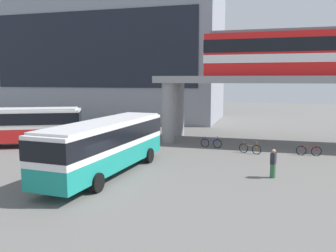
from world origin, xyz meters
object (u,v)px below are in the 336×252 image
Objects in this scene: bicycle_red at (309,151)px; bicycle_blue at (211,143)px; bicycle_brown at (250,149)px; bus_main at (106,141)px; station_building at (112,59)px; bus_secondary at (12,123)px; pedestrian_waiting_near_stop at (273,164)px.

bicycle_blue is (-7.46, 1.13, 0.00)m from bicycle_red.
bus_main is at bearing -134.02° from bicycle_brown.
station_building is at bearing 135.53° from bicycle_brown.
bus_secondary is at bearing -172.76° from bicycle_red.
bus_main is at bearing -168.92° from pedestrian_waiting_near_stop.
bicycle_brown is at bearing -174.61° from bicycle_red.
bicycle_red is 7.36m from pedestrian_waiting_near_stop.
bus_main is 1.01× the size of bus_secondary.
bicycle_red is (12.25, 8.69, -1.63)m from bus_main.
bicycle_brown is 0.96× the size of bicycle_blue.
bicycle_brown is 6.61m from pedestrian_waiting_near_stop.
bicycle_blue is 1.07× the size of pedestrian_waiting_near_stop.
bus_main is 11.64m from bicycle_brown.
pedestrian_waiting_near_stop is at bearing -10.48° from bus_secondary.
bicycle_red is 1.07× the size of pedestrian_waiting_near_stop.
bicycle_red is at bearing -8.63° from bicycle_blue.
station_building reaches higher than bicycle_brown.
bus_main is 9.78m from pedestrian_waiting_near_stop.
bicycle_blue is at bearing 154.51° from bicycle_brown.
bus_main is at bearing -66.36° from station_building.
station_building is 26.52m from bicycle_blue.
bus_secondary is at bearing -87.07° from station_building.
station_building is 32.53m from bicycle_red.
bicycle_blue is (4.80, 9.82, -1.63)m from bus_main.
bicycle_red is 1.05× the size of bicycle_brown.
bicycle_brown is (-4.24, -0.40, 0.00)m from bicycle_red.
bus_secondary is at bearing -172.36° from bicycle_brown.
pedestrian_waiting_near_stop is at bearing 11.08° from bus_main.
station_building is 29.71m from bicycle_brown.
bus_secondary is at bearing -165.61° from bicycle_blue.
station_building is at bearing 113.64° from bus_main.
bicycle_blue is (17.19, -18.49, -8.12)m from station_building.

